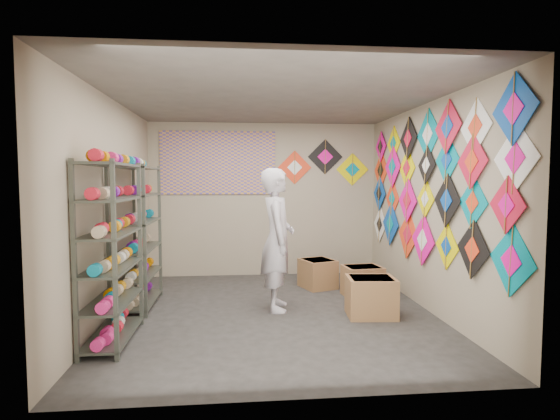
{
  "coord_description": "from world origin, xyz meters",
  "views": [
    {
      "loc": [
        -0.46,
        -5.5,
        1.71
      ],
      "look_at": [
        0.1,
        0.3,
        1.3
      ],
      "focal_mm": 28.0,
      "sensor_mm": 36.0,
      "label": 1
    }
  ],
  "objects": [
    {
      "name": "ground",
      "position": [
        0.0,
        0.0,
        0.0
      ],
      "size": [
        4.5,
        4.5,
        0.0
      ],
      "primitive_type": "plane",
      "color": "#2B2826"
    },
    {
      "name": "room_walls",
      "position": [
        0.0,
        0.0,
        1.64
      ],
      "size": [
        4.5,
        4.5,
        4.5
      ],
      "color": "tan",
      "rests_on": "ground"
    },
    {
      "name": "shelf_rack_front",
      "position": [
        -1.78,
        -0.85,
        0.95
      ],
      "size": [
        0.4,
        1.1,
        1.9
      ],
      "primitive_type": "cube",
      "color": "#4C5147",
      "rests_on": "ground"
    },
    {
      "name": "shelf_rack_back",
      "position": [
        -1.78,
        0.45,
        0.95
      ],
      "size": [
        0.4,
        1.1,
        1.9
      ],
      "primitive_type": "cube",
      "color": "#4C5147",
      "rests_on": "ground"
    },
    {
      "name": "string_spools",
      "position": [
        -1.78,
        -0.2,
        1.05
      ],
      "size": [
        0.12,
        2.36,
        0.12
      ],
      "color": "#F62780",
      "rests_on": "ground"
    },
    {
      "name": "kite_wall_display",
      "position": [
        1.98,
        0.01,
        1.63
      ],
      "size": [
        0.06,
        4.33,
        2.1
      ],
      "color": "#00899A",
      "rests_on": "room_walls"
    },
    {
      "name": "back_wall_kites",
      "position": [
        1.07,
        2.24,
        1.98
      ],
      "size": [
        1.64,
        0.02,
        0.83
      ],
      "color": "#FB3D18",
      "rests_on": "room_walls"
    },
    {
      "name": "poster",
      "position": [
        -0.8,
        2.23,
        2.0
      ],
      "size": [
        2.0,
        0.01,
        1.1
      ],
      "primitive_type": "cube",
      "color": "#5A4AA0",
      "rests_on": "room_walls"
    },
    {
      "name": "shopkeeper",
      "position": [
        0.05,
        0.14,
        0.93
      ],
      "size": [
        0.73,
        0.52,
        1.85
      ],
      "primitive_type": "imported",
      "rotation": [
        0.0,
        0.0,
        1.51
      ],
      "color": "silver",
      "rests_on": "ground"
    },
    {
      "name": "carton_a",
      "position": [
        1.19,
        -0.27,
        0.24
      ],
      "size": [
        0.63,
        0.54,
        0.49
      ],
      "primitive_type": "cube",
      "rotation": [
        0.0,
        0.0,
        -0.09
      ],
      "color": "#91643F",
      "rests_on": "ground"
    },
    {
      "name": "carton_b",
      "position": [
        1.35,
        0.65,
        0.22
      ],
      "size": [
        0.58,
        0.5,
        0.44
      ],
      "primitive_type": "cube",
      "rotation": [
        0.0,
        0.0,
        0.11
      ],
      "color": "#91643F",
      "rests_on": "ground"
    },
    {
      "name": "carton_c",
      "position": [
        0.79,
        1.22,
        0.22
      ],
      "size": [
        0.61,
        0.64,
        0.45
      ],
      "primitive_type": "cube",
      "rotation": [
        0.0,
        0.0,
        0.35
      ],
      "color": "#91643F",
      "rests_on": "ground"
    }
  ]
}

